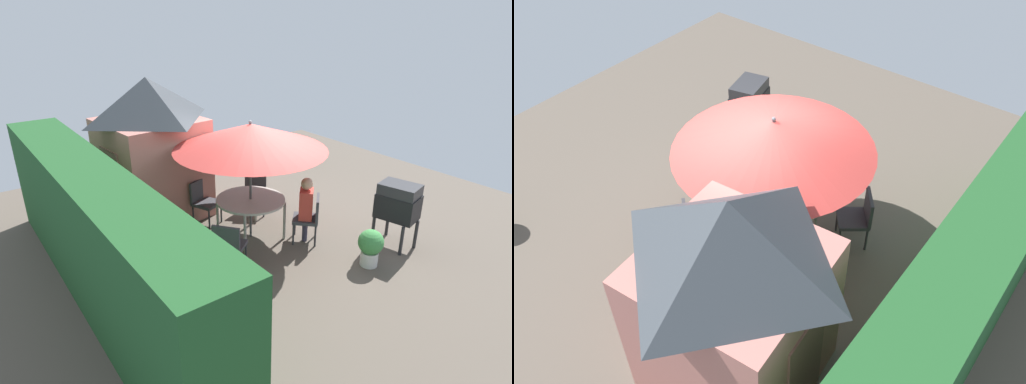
% 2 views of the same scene
% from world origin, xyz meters
% --- Properties ---
extents(ground_plane, '(11.00, 11.00, 0.00)m').
position_xyz_m(ground_plane, '(0.00, 0.00, 0.00)').
color(ground_plane, brown).
extents(hedge_backdrop, '(6.90, 0.86, 2.04)m').
position_xyz_m(hedge_backdrop, '(0.00, 3.50, 1.02)').
color(hedge_backdrop, '#1E4C23').
rests_on(hedge_backdrop, ground).
extents(garden_shed, '(2.04, 2.06, 2.85)m').
position_xyz_m(garden_shed, '(2.19, 1.63, 1.46)').
color(garden_shed, '#B26B60').
rests_on(garden_shed, ground).
extents(patio_table, '(1.29, 1.29, 0.78)m').
position_xyz_m(patio_table, '(0.19, 0.64, 0.72)').
color(patio_table, '#B2ADA3').
rests_on(patio_table, ground).
extents(patio_umbrella, '(2.75, 2.75, 2.27)m').
position_xyz_m(patio_umbrella, '(0.19, 0.64, 1.97)').
color(patio_umbrella, '#4C4C51').
rests_on(patio_umbrella, ground).
extents(bbq_grill, '(0.80, 0.65, 1.20)m').
position_xyz_m(bbq_grill, '(-1.64, -1.29, 0.85)').
color(bbq_grill, black).
rests_on(bbq_grill, ground).
extents(chair_near_shed, '(0.65, 0.65, 0.90)m').
position_xyz_m(chair_near_shed, '(-0.61, -0.14, 0.52)').
color(chair_near_shed, '#38383D').
rests_on(chair_near_shed, ground).
extents(chair_far_side, '(0.65, 0.65, 0.90)m').
position_xyz_m(chair_far_side, '(1.06, -0.11, 0.52)').
color(chair_far_side, '#38383D').
rests_on(chair_far_side, ground).
extents(chair_toward_hedge, '(0.60, 0.60, 0.90)m').
position_xyz_m(chair_toward_hedge, '(1.23, 1.06, 0.52)').
color(chair_toward_hedge, '#38383D').
rests_on(chair_toward_hedge, ground).
extents(chair_toward_house, '(0.65, 0.65, 0.90)m').
position_xyz_m(chair_toward_house, '(-0.59, 1.65, 0.52)').
color(chair_toward_house, '#38383D').
rests_on(chair_toward_house, ground).
extents(potted_plant_by_shed, '(0.48, 0.48, 0.74)m').
position_xyz_m(potted_plant_by_shed, '(2.74, -3.04, 0.42)').
color(potted_plant_by_shed, '#4C4C51').
rests_on(potted_plant_by_shed, ground).
extents(potted_plant_by_grill, '(0.43, 0.43, 0.66)m').
position_xyz_m(potted_plant_by_grill, '(-1.83, -0.37, 0.37)').
color(potted_plant_by_grill, silver).
rests_on(potted_plant_by_grill, ground).
extents(person_in_red, '(0.41, 0.41, 1.26)m').
position_xyz_m(person_in_red, '(-0.55, -0.08, 0.78)').
color(person_in_red, '#CC3D33').
rests_on(person_in_red, ground).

